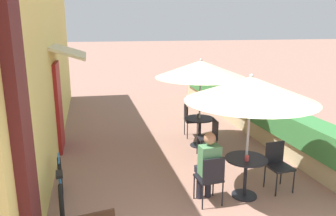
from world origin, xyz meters
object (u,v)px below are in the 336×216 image
patio_umbrella_near (251,89)px  cafe_chair_mid_left (210,135)px  cafe_chair_near_right (278,162)px  patio_umbrella_mid (201,69)px  patio_table_near (246,170)px  cafe_chair_mid_right (190,118)px  coffee_cup_mid (199,116)px  patio_table_mid (199,126)px  cafe_chair_near_left (211,176)px  coffee_cup_near (247,158)px  seated_patron_near_left (208,164)px  bicycle_leaning (61,189)px

patio_umbrella_near → cafe_chair_mid_left: size_ratio=2.50×
cafe_chair_near_right → cafe_chair_mid_left: size_ratio=1.00×
patio_umbrella_mid → patio_table_near: bearing=-90.7°
patio_umbrella_near → patio_umbrella_mid: (0.03, 2.56, 0.00)m
cafe_chair_near_right → cafe_chair_mid_right: same height
patio_table_near → coffee_cup_mid: 2.65m
cafe_chair_mid_right → coffee_cup_mid: cafe_chair_mid_right is taller
patio_table_mid → cafe_chair_near_left: bearing=-105.1°
patio_umbrella_near → coffee_cup_near: bearing=-114.6°
patio_umbrella_near → coffee_cup_mid: bearing=89.1°
seated_patron_near_left → coffee_cup_mid: bearing=70.2°
coffee_cup_mid → coffee_cup_near: bearing=-91.9°
patio_table_mid → coffee_cup_near: bearing=-91.7°
coffee_cup_mid → bicycle_leaning: size_ratio=0.05×
patio_umbrella_mid → cafe_chair_mid_right: size_ratio=2.50×
patio_umbrella_near → cafe_chair_near_left: bearing=-169.7°
patio_umbrella_near → seated_patron_near_left: size_ratio=1.74×
patio_umbrella_mid → cafe_chair_near_left: bearing=-105.1°
cafe_chair_near_left → coffee_cup_near: 0.69m
patio_umbrella_near → cafe_chair_mid_left: (0.05, 1.86, -1.41)m
patio_table_mid → cafe_chair_near_right: bearing=-74.8°
patio_table_mid → coffee_cup_mid: size_ratio=8.05×
patio_umbrella_mid → cafe_chair_mid_right: patio_umbrella_mid is taller
bicycle_leaning → cafe_chair_near_left: bearing=-15.5°
cafe_chair_near_left → coffee_cup_mid: 2.87m
cafe_chair_mid_left → bicycle_leaning: size_ratio=0.49×
coffee_cup_mid → cafe_chair_near_left: bearing=-105.0°
patio_table_near → cafe_chair_mid_left: size_ratio=0.83×
cafe_chair_near_left → bicycle_leaning: size_ratio=0.49×
seated_patron_near_left → coffee_cup_near: size_ratio=13.89×
bicycle_leaning → patio_umbrella_near: bearing=-10.9°
patio_umbrella_mid → coffee_cup_mid: patio_umbrella_mid is taller
coffee_cup_near → bicycle_leaning: 3.10m
patio_umbrella_mid → cafe_chair_mid_left: patio_umbrella_mid is taller
cafe_chair_near_right → patio_umbrella_mid: patio_umbrella_mid is taller
patio_table_near → bicycle_leaning: bearing=174.3°
patio_table_near → patio_umbrella_near: size_ratio=0.33×
bicycle_leaning → coffee_cup_near: bearing=-13.0°
cafe_chair_mid_left → patio_umbrella_near: bearing=-177.3°
seated_patron_near_left → patio_table_mid: (0.74, 2.58, -0.18)m
patio_table_near → cafe_chair_near_right: cafe_chair_near_right is taller
cafe_chair_near_left → cafe_chair_near_right: bearing=6.2°
cafe_chair_near_right → cafe_chair_mid_left: same height
coffee_cup_near → seated_patron_near_left: bearing=172.3°
cafe_chair_near_left → seated_patron_near_left: bearing=90.0°
cafe_chair_near_right → bicycle_leaning: 3.80m
seated_patron_near_left → cafe_chair_mid_right: size_ratio=1.44×
seated_patron_near_left → bicycle_leaning: seated_patron_near_left is taller
cafe_chair_near_left → patio_umbrella_mid: size_ratio=0.40×
patio_umbrella_near → cafe_chair_near_right: 1.58m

